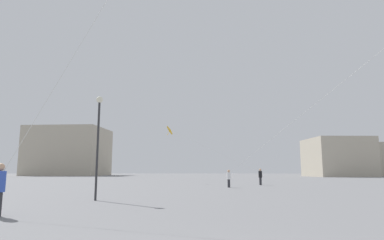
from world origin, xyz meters
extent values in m
cylinder|color=#2D2D33|center=(7.17, 31.24, 0.39)|extent=(0.26, 0.26, 0.79)
cylinder|color=black|center=(7.17, 31.24, 1.13)|extent=(0.38, 0.38, 0.68)
sphere|color=tan|center=(7.17, 31.24, 1.60)|extent=(0.26, 0.26, 0.26)
sphere|color=tan|center=(-6.54, 7.15, 1.68)|extent=(0.27, 0.27, 0.27)
cylinder|color=#2D2D33|center=(3.31, 26.26, 0.37)|extent=(0.24, 0.24, 0.73)
cylinder|color=white|center=(3.31, 26.26, 1.05)|extent=(0.35, 0.35, 0.64)
sphere|color=tan|center=(3.31, 26.26, 1.49)|extent=(0.24, 0.24, 0.24)
cylinder|color=silver|center=(7.03, 18.60, 4.87)|extent=(7.46, 15.33, 7.15)
cylinder|color=silver|center=(-4.24, 8.02, 6.61)|extent=(4.63, 1.75, 10.63)
cone|color=yellow|center=(-2.96, 37.11, 6.61)|extent=(1.13, 1.47, 1.18)
sphere|color=yellow|center=(-3.06, 37.01, 6.40)|extent=(0.10, 0.10, 0.10)
sphere|color=yellow|center=(-3.15, 36.91, 6.19)|extent=(0.10, 0.10, 0.10)
sphere|color=yellow|center=(-3.25, 36.81, 5.98)|extent=(0.10, 0.10, 0.10)
cylinder|color=silver|center=(2.10, 34.18, 3.95)|extent=(10.14, 5.89, 5.32)
cube|color=#B2A893|center=(-37.00, 92.36, 6.89)|extent=(21.40, 18.57, 13.79)
cube|color=#B2A893|center=(35.00, 77.25, 4.64)|extent=(13.79, 14.15, 9.28)
cylinder|color=#2D2D30|center=(-4.99, 13.23, 2.63)|extent=(0.12, 0.12, 5.25)
sphere|color=#EAE5C6|center=(-4.99, 13.23, 5.40)|extent=(0.36, 0.36, 0.36)
camera|label=1|loc=(0.28, -4.41, 1.59)|focal=30.84mm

